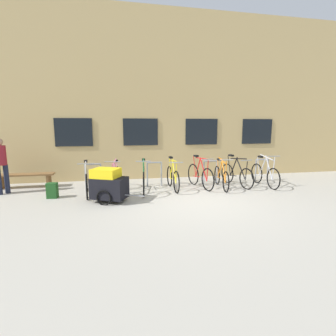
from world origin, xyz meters
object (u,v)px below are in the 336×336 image
bicycle_white (87,182)px  backpack (52,190)px  bicycle_yellow (173,177)px  wooden_bench (26,177)px  bicycle_pink (115,180)px  person_by_bench (1,162)px  bicycle_red (200,175)px  bicycle_orange (221,177)px  bicycle_black (236,174)px  bike_trailer (109,185)px  bicycle_green (144,179)px  bicycle_silver (265,174)px

bicycle_white → backpack: (-0.92, -0.20, -0.18)m
bicycle_yellow → wooden_bench: 4.88m
bicycle_white → bicycle_pink: 0.84m
bicycle_pink → person_by_bench: size_ratio=1.09×
bicycle_white → bicycle_red: (3.60, 0.22, 0.00)m
bicycle_pink → bicycle_white: bearing=-174.5°
bicycle_orange → wooden_bench: bearing=168.9°
bicycle_black → person_by_bench: person_by_bench is taller
bicycle_pink → bike_trailer: (-0.16, -0.94, 0.07)m
bicycle_black → person_by_bench: bearing=177.3°
backpack → bicycle_yellow: bearing=13.4°
bicycle_red → bike_trailer: bearing=-159.8°
bicycle_yellow → bicycle_white: bearing=-176.6°
bicycle_white → bike_trailer: (0.67, -0.86, 0.07)m
backpack → bicycle_white: bearing=20.0°
bicycle_red → bike_trailer: size_ratio=1.16×
bicycle_red → wooden_bench: size_ratio=0.94×
bicycle_pink → bicycle_red: 2.77m
bicycle_black → bicycle_pink: size_ratio=0.94×
bicycle_white → bike_trailer: bicycle_white is taller
person_by_bench → backpack: bearing=-26.3°
bicycle_yellow → bike_trailer: bicycle_yellow is taller
bicycle_pink → bicycle_green: (0.87, -0.06, -0.00)m
bike_trailer → bicycle_red: bearing=20.2°
bicycle_pink → wooden_bench: bearing=157.7°
bicycle_white → backpack: bearing=-167.7°
person_by_bench → bicycle_red: bearing=-3.3°
bicycle_red → person_by_bench: (-6.08, 0.35, 0.57)m
bicycle_yellow → person_by_bench: (-5.14, 0.41, 0.58)m
bicycle_black → wooden_bench: (-6.99, 1.06, -0.04)m
bicycle_black → bicycle_green: bicycle_black is taller
bicycle_white → bicycle_yellow: (2.66, 0.16, -0.01)m
backpack → bicycle_red: bearing=13.0°
bicycle_white → bicycle_orange: size_ratio=0.99×
bicycle_pink → wooden_bench: (-2.93, 1.20, -0.05)m
bicycle_yellow → wooden_bench: bearing=166.7°
bicycle_green → bicycle_silver: bearing=-0.2°
bike_trailer → backpack: bike_trailer is taller
bicycle_black → bicycle_red: size_ratio=1.03×
person_by_bench → bike_trailer: bearing=-24.4°
bicycle_black → bike_trailer: 4.37m
bicycle_silver → backpack: bearing=-178.2°
bicycle_yellow → bicycle_silver: bearing=-2.7°
bicycle_pink → bicycle_green: 0.87m
bicycle_silver → bicycle_white: 5.83m
bicycle_orange → bicycle_red: bearing=164.7°
bicycle_silver → person_by_bench: person_by_bench is taller
bicycle_black → bicycle_white: size_ratio=1.01×
bicycle_green → wooden_bench: bicycle_green is taller
bicycle_silver → bicycle_yellow: (-3.18, 0.15, -0.01)m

